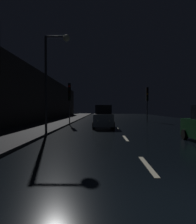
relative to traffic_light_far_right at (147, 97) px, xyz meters
name	(u,v)px	position (x,y,z in m)	size (l,w,h in m)	color
ground	(112,122)	(-4.98, -0.17, -3.50)	(26.96, 84.00, 0.02)	black
sidewalk_left	(61,121)	(-12.26, -0.17, -3.42)	(4.40, 84.00, 0.15)	#28282B
building_facade_left	(34,96)	(-14.86, -3.67, -0.12)	(0.80, 63.00, 6.75)	#2D2B28
lane_centerline	(119,131)	(-4.98, -11.82, -3.48)	(0.16, 24.63, 0.01)	beige
traffic_light_far_right	(147,97)	(0.00, 0.00, 0.00)	(0.33, 0.47, 4.81)	#38383A
traffic_light_far_left	(69,95)	(-9.95, -6.40, -0.20)	(0.35, 0.47, 4.57)	#38383A
streetlamp_overhead	(53,68)	(-9.68, -14.72, 1.00)	(1.70, 0.44, 6.71)	#2D2D30
car_approaching_headlights	(103,117)	(-6.26, -9.11, -2.51)	(1.96, 4.24, 2.13)	#A5A8AD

